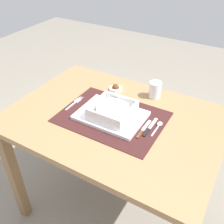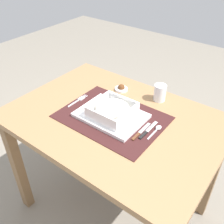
# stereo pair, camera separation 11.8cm
# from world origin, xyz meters

# --- Properties ---
(ground_plane) EXTENTS (6.00, 6.00, 0.00)m
(ground_plane) POSITION_xyz_m (0.00, 0.00, 0.00)
(ground_plane) COLOR gray
(dining_table) EXTENTS (0.98, 0.71, 0.70)m
(dining_table) POSITION_xyz_m (0.00, 0.00, 0.60)
(dining_table) COLOR #936D47
(dining_table) RESTS_ON ground
(placemat) EXTENTS (0.47, 0.35, 0.00)m
(placemat) POSITION_xyz_m (-0.01, -0.01, 0.70)
(placemat) COLOR #381919
(placemat) RESTS_ON dining_table
(serving_plate) EXTENTS (0.30, 0.22, 0.02)m
(serving_plate) POSITION_xyz_m (-0.01, -0.01, 0.71)
(serving_plate) COLOR white
(serving_plate) RESTS_ON placemat
(porridge_bowl) EXTENTS (0.18, 0.18, 0.06)m
(porridge_bowl) POSITION_xyz_m (-0.00, -0.01, 0.75)
(porridge_bowl) COLOR white
(porridge_bowl) RESTS_ON serving_plate
(fork) EXTENTS (0.02, 0.13, 0.00)m
(fork) POSITION_xyz_m (-0.22, 0.00, 0.71)
(fork) COLOR silver
(fork) RESTS_ON placemat
(spoon) EXTENTS (0.02, 0.11, 0.01)m
(spoon) POSITION_xyz_m (0.21, 0.04, 0.71)
(spoon) COLOR silver
(spoon) RESTS_ON placemat
(butter_knife) EXTENTS (0.01, 0.14, 0.01)m
(butter_knife) POSITION_xyz_m (0.18, 0.00, 0.71)
(butter_knife) COLOR black
(butter_knife) RESTS_ON placemat
(bread_knife) EXTENTS (0.01, 0.14, 0.01)m
(bread_knife) POSITION_xyz_m (0.16, -0.03, 0.71)
(bread_knife) COLOR #59331E
(bread_knife) RESTS_ON placemat
(drinking_glass) EXTENTS (0.06, 0.06, 0.08)m
(drinking_glass) POSITION_xyz_m (0.10, 0.26, 0.74)
(drinking_glass) COLOR white
(drinking_glass) RESTS_ON dining_table
(condiment_saucer) EXTENTS (0.07, 0.07, 0.04)m
(condiment_saucer) POSITION_xyz_m (-0.11, 0.22, 0.71)
(condiment_saucer) COLOR white
(condiment_saucer) RESTS_ON dining_table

